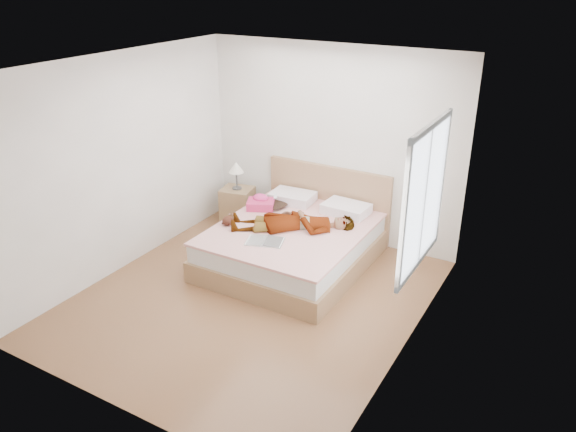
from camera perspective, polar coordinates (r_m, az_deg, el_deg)
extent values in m
plane|color=#503219|center=(6.46, -3.80, -8.37)|extent=(4.00, 4.00, 0.00)
imported|color=white|center=(6.88, 0.56, -0.32)|extent=(1.62, 1.25, 0.21)
ellipsoid|color=black|center=(7.53, -1.55, 1.34)|extent=(0.42, 0.51, 0.08)
cube|color=silver|center=(7.41, -1.30, 2.02)|extent=(0.08, 0.09, 0.05)
plane|color=white|center=(5.52, -4.56, 15.04)|extent=(4.00, 4.00, 0.00)
plane|color=silver|center=(7.51, 4.41, 7.31)|extent=(3.60, 0.00, 3.60)
plane|color=silver|center=(4.52, -18.42, -5.90)|extent=(3.60, 0.00, 3.60)
plane|color=silver|center=(6.98, -16.58, 5.04)|extent=(0.00, 4.00, 4.00)
plane|color=white|center=(5.15, 12.75, -1.35)|extent=(0.00, 4.00, 4.00)
cube|color=white|center=(5.35, 13.69, 1.85)|extent=(0.02, 1.10, 1.30)
cube|color=silver|center=(4.83, 11.65, -0.39)|extent=(0.04, 0.06, 1.42)
cube|color=silver|center=(5.87, 15.37, 3.70)|extent=(0.04, 0.06, 1.42)
cube|color=silver|center=(5.63, 13.02, -4.56)|extent=(0.04, 1.22, 0.06)
cube|color=silver|center=(5.14, 14.44, 8.88)|extent=(0.04, 1.22, 0.06)
cube|color=silver|center=(5.35, 13.65, 1.86)|extent=(0.03, 0.04, 1.30)
cube|color=olive|center=(7.09, 0.40, -3.92)|extent=(1.78, 2.08, 0.26)
cube|color=silver|center=(6.98, 0.41, -2.18)|extent=(1.70, 2.00, 0.22)
cube|color=silver|center=(6.93, 0.41, -1.25)|extent=(1.74, 2.04, 0.03)
cube|color=olive|center=(7.75, 4.10, 1.57)|extent=(1.80, 0.07, 1.00)
cube|color=white|center=(7.65, 0.46, 1.94)|extent=(0.61, 0.44, 0.13)
cube|color=white|center=(7.32, 5.92, 0.75)|extent=(0.60, 0.43, 0.13)
cube|color=#D3396C|center=(7.44, -2.79, 1.18)|extent=(0.44, 0.40, 0.11)
ellipsoid|color=#FF45A9|center=(7.46, -2.81, 1.86)|extent=(0.22, 0.17, 0.10)
cube|color=white|center=(6.56, -2.38, -2.59)|extent=(0.49, 0.40, 0.01)
cube|color=white|center=(6.59, -3.30, -2.42)|extent=(0.29, 0.33, 0.02)
cube|color=black|center=(6.54, -1.43, -2.61)|extent=(0.29, 0.33, 0.02)
cylinder|color=white|center=(6.85, -1.52, -1.02)|extent=(0.09, 0.09, 0.09)
torus|color=white|center=(6.82, -1.24, -1.09)|extent=(0.07, 0.02, 0.07)
cylinder|color=black|center=(6.83, -1.52, -0.73)|extent=(0.08, 0.08, 0.00)
ellipsoid|color=black|center=(7.00, -6.13, -0.46)|extent=(0.15, 0.17, 0.11)
ellipsoid|color=#F2DDCA|center=(6.98, -6.19, -0.44)|extent=(0.08, 0.09, 0.06)
sphere|color=black|center=(7.06, -5.81, -0.13)|extent=(0.09, 0.09, 0.09)
sphere|color=pink|center=(7.09, -5.94, 0.12)|extent=(0.03, 0.03, 0.03)
sphere|color=pink|center=(7.06, -5.49, 0.04)|extent=(0.03, 0.03, 0.03)
ellipsoid|color=black|center=(7.00, -6.62, -0.71)|extent=(0.04, 0.06, 0.03)
ellipsoid|color=black|center=(6.96, -5.90, -0.84)|extent=(0.04, 0.06, 0.03)
cube|color=brown|center=(8.20, -5.14, 1.06)|extent=(0.50, 0.47, 0.53)
cylinder|color=#4B4B4B|center=(8.10, -5.21, 2.85)|extent=(0.16, 0.16, 0.02)
cylinder|color=#505050|center=(8.05, -5.24, 3.74)|extent=(0.03, 0.03, 0.27)
cone|color=white|center=(7.99, -5.29, 4.97)|extent=(0.25, 0.25, 0.15)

